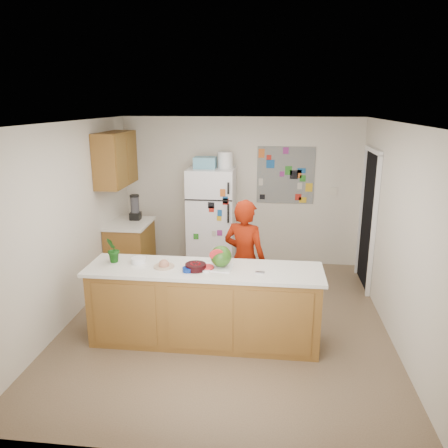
# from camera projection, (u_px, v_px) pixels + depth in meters

# --- Properties ---
(floor) EXTENTS (4.00, 4.50, 0.02)m
(floor) POSITION_uv_depth(u_px,v_px,m) (226.00, 322.00, 5.63)
(floor) COLOR brown
(floor) RESTS_ON ground
(wall_back) EXTENTS (4.00, 0.02, 2.50)m
(wall_back) POSITION_uv_depth(u_px,v_px,m) (241.00, 192.00, 7.46)
(wall_back) COLOR beige
(wall_back) RESTS_ON ground
(wall_left) EXTENTS (0.02, 4.50, 2.50)m
(wall_left) POSITION_uv_depth(u_px,v_px,m) (69.00, 223.00, 5.51)
(wall_left) COLOR beige
(wall_left) RESTS_ON ground
(wall_right) EXTENTS (0.02, 4.50, 2.50)m
(wall_right) POSITION_uv_depth(u_px,v_px,m) (398.00, 234.00, 5.07)
(wall_right) COLOR beige
(wall_right) RESTS_ON ground
(ceiling) EXTENTS (4.00, 4.50, 0.02)m
(ceiling) POSITION_uv_depth(u_px,v_px,m) (227.00, 122.00, 4.95)
(ceiling) COLOR white
(ceiling) RESTS_ON wall_back
(doorway) EXTENTS (0.03, 0.85, 2.04)m
(doorway) POSITION_uv_depth(u_px,v_px,m) (369.00, 220.00, 6.53)
(doorway) COLOR black
(doorway) RESTS_ON ground
(peninsula_base) EXTENTS (2.60, 0.62, 0.88)m
(peninsula_base) POSITION_uv_depth(u_px,v_px,m) (204.00, 307.00, 5.06)
(peninsula_base) COLOR brown
(peninsula_base) RESTS_ON floor
(peninsula_top) EXTENTS (2.68, 0.70, 0.04)m
(peninsula_top) POSITION_uv_depth(u_px,v_px,m) (204.00, 270.00, 4.93)
(peninsula_top) COLOR silver
(peninsula_top) RESTS_ON peninsula_base
(side_counter_base) EXTENTS (0.60, 0.80, 0.86)m
(side_counter_base) POSITION_uv_depth(u_px,v_px,m) (131.00, 251.00, 6.99)
(side_counter_base) COLOR brown
(side_counter_base) RESTS_ON floor
(side_counter_top) EXTENTS (0.64, 0.84, 0.04)m
(side_counter_top) POSITION_uv_depth(u_px,v_px,m) (129.00, 224.00, 6.87)
(side_counter_top) COLOR silver
(side_counter_top) RESTS_ON side_counter_base
(upper_cabinets) EXTENTS (0.35, 1.00, 0.80)m
(upper_cabinets) POSITION_uv_depth(u_px,v_px,m) (116.00, 159.00, 6.56)
(upper_cabinets) COLOR brown
(upper_cabinets) RESTS_ON wall_left
(refrigerator) EXTENTS (0.75, 0.70, 1.70)m
(refrigerator) POSITION_uv_depth(u_px,v_px,m) (212.00, 219.00, 7.25)
(refrigerator) COLOR silver
(refrigerator) RESTS_ON floor
(fridge_top_bin) EXTENTS (0.35, 0.28, 0.18)m
(fridge_top_bin) POSITION_uv_depth(u_px,v_px,m) (205.00, 163.00, 7.01)
(fridge_top_bin) COLOR #5999B2
(fridge_top_bin) RESTS_ON refrigerator
(photo_collage) EXTENTS (0.95, 0.01, 0.95)m
(photo_collage) POSITION_uv_depth(u_px,v_px,m) (286.00, 175.00, 7.27)
(photo_collage) COLOR slate
(photo_collage) RESTS_ON wall_back
(person) EXTENTS (0.67, 0.56, 1.57)m
(person) POSITION_uv_depth(u_px,v_px,m) (245.00, 260.00, 5.57)
(person) COLOR #701403
(person) RESTS_ON floor
(blender_appliance) EXTENTS (0.14, 0.14, 0.38)m
(blender_appliance) POSITION_uv_depth(u_px,v_px,m) (135.00, 208.00, 6.98)
(blender_appliance) COLOR black
(blender_appliance) RESTS_ON side_counter_top
(cutting_board) EXTENTS (0.39, 0.30, 0.01)m
(cutting_board) POSITION_uv_depth(u_px,v_px,m) (216.00, 267.00, 4.93)
(cutting_board) COLOR silver
(cutting_board) RESTS_ON peninsula_top
(watermelon) EXTENTS (0.24, 0.24, 0.24)m
(watermelon) POSITION_uv_depth(u_px,v_px,m) (221.00, 256.00, 4.91)
(watermelon) COLOR #2D5A13
(watermelon) RESTS_ON cutting_board
(watermelon_slice) EXTENTS (0.16, 0.16, 0.02)m
(watermelon_slice) POSITION_uv_depth(u_px,v_px,m) (207.00, 267.00, 4.89)
(watermelon_slice) COLOR red
(watermelon_slice) RESTS_ON cutting_board
(cherry_bowl) EXTENTS (0.25, 0.25, 0.07)m
(cherry_bowl) POSITION_uv_depth(u_px,v_px,m) (196.00, 267.00, 4.86)
(cherry_bowl) COLOR black
(cherry_bowl) RESTS_ON peninsula_top
(white_bowl) EXTENTS (0.20, 0.20, 0.06)m
(white_bowl) POSITION_uv_depth(u_px,v_px,m) (138.00, 260.00, 5.08)
(white_bowl) COLOR silver
(white_bowl) RESTS_ON peninsula_top
(cobalt_bowl) EXTENTS (0.15, 0.15, 0.05)m
(cobalt_bowl) POSITION_uv_depth(u_px,v_px,m) (188.00, 270.00, 4.81)
(cobalt_bowl) COLOR navy
(cobalt_bowl) RESTS_ON peninsula_top
(plate) EXTENTS (0.31, 0.31, 0.02)m
(plate) POSITION_uv_depth(u_px,v_px,m) (164.00, 266.00, 4.95)
(plate) COLOR beige
(plate) RESTS_ON peninsula_top
(paper_towel) EXTENTS (0.19, 0.17, 0.02)m
(paper_towel) POSITION_uv_depth(u_px,v_px,m) (203.00, 269.00, 4.87)
(paper_towel) COLOR silver
(paper_towel) RESTS_ON peninsula_top
(keys) EXTENTS (0.10, 0.05, 0.01)m
(keys) POSITION_uv_depth(u_px,v_px,m) (260.00, 272.00, 4.78)
(keys) COLOR gray
(keys) RESTS_ON peninsula_top
(potted_plant) EXTENTS (0.17, 0.20, 0.31)m
(potted_plant) POSITION_uv_depth(u_px,v_px,m) (113.00, 250.00, 5.05)
(potted_plant) COLOR #16410C
(potted_plant) RESTS_ON peninsula_top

